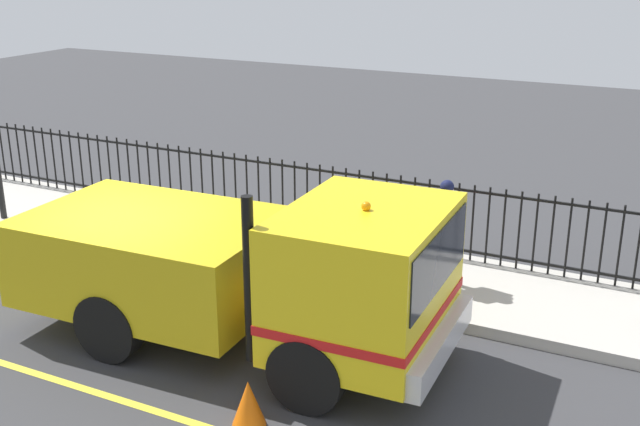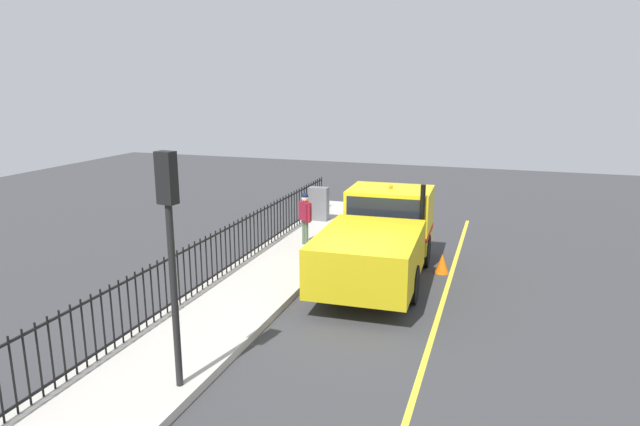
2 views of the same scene
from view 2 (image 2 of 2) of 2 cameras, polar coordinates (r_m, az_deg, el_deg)
name	(u,v)px [view 2 (image 2 of 2)]	position (r m, az deg, el deg)	size (l,w,h in m)	color
ground_plane	(351,309)	(13.61, 3.17, -9.76)	(47.99, 47.99, 0.00)	#38383A
sidewalk_slab	(247,292)	(14.48, -7.51, -8.01)	(2.52, 21.82, 0.18)	#B7B2A8
lane_marking	(437,320)	(13.27, 11.91, -10.66)	(0.12, 19.63, 0.01)	yellow
work_truck	(381,233)	(15.50, 6.26, -2.08)	(2.65, 6.18, 2.58)	yellow
worker_standing	(305,213)	(17.79, -1.54, -0.01)	(0.50, 0.49, 1.71)	maroon
iron_fence	(209,259)	(14.70, -11.29, -4.66)	(0.04, 18.58, 1.34)	black
traffic_light_near	(170,224)	(9.36, -15.15, -1.12)	(0.32, 0.25, 4.08)	black
utility_cabinet	(319,204)	(21.10, -0.12, 0.96)	(0.73, 0.37, 1.27)	slate
traffic_cone	(442,263)	(16.27, 12.39, -5.07)	(0.40, 0.40, 0.57)	orange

